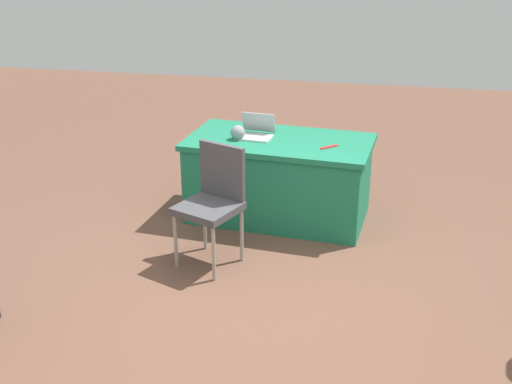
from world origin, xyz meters
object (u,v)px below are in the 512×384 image
yarn_ball (238,132)px  table_foreground (279,178)px  laptop_silver (256,133)px  chair_tucked_right (213,197)px  scissors_red (329,147)px

yarn_ball → table_foreground: bearing=-168.5°
table_foreground → laptop_silver: bearing=-8.4°
chair_tucked_right → scissors_red: size_ratio=5.43×
chair_tucked_right → laptop_silver: (-0.13, -1.00, 0.24)m
table_foreground → chair_tucked_right: chair_tucked_right is taller
chair_tucked_right → scissors_red: bearing=-113.2°
chair_tucked_right → yarn_ball: bearing=-67.9°
yarn_ball → laptop_silver: bearing=-142.4°
yarn_ball → scissors_red: size_ratio=0.73×
scissors_red → yarn_ball: bearing=-48.3°
laptop_silver → scissors_red: 0.72m
table_foreground → yarn_ball: yarn_ball is taller
scissors_red → table_foreground: bearing=-60.1°
laptop_silver → table_foreground: bearing=177.2°
table_foreground → chair_tucked_right: bearing=69.3°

